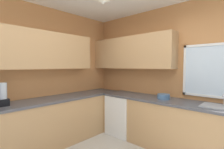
{
  "coord_description": "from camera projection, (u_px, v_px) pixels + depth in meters",
  "views": [
    {
      "loc": [
        1.33,
        -1.3,
        1.51
      ],
      "look_at": [
        -0.56,
        0.76,
        1.36
      ],
      "focal_mm": 26.17,
      "sensor_mm": 36.0,
      "label": 1
    }
  ],
  "objects": [
    {
      "name": "counter_run_left",
      "position": [
        43.0,
        124.0,
        2.98
      ],
      "size": [
        0.65,
        3.44,
        0.89
      ],
      "color": "tan",
      "rests_on": "ground_plane"
    },
    {
      "name": "counter_run_back",
      "position": [
        174.0,
        125.0,
        2.91
      ],
      "size": [
        2.97,
        0.65,
        0.89
      ],
      "color": "tan",
      "rests_on": "ground_plane"
    },
    {
      "name": "dishwasher",
      "position": [
        124.0,
        114.0,
        3.64
      ],
      "size": [
        0.6,
        0.6,
        0.85
      ],
      "primitive_type": "cube",
      "color": "white",
      "rests_on": "ground_plane"
    },
    {
      "name": "blender_appliance",
      "position": [
        3.0,
        96.0,
        2.49
      ],
      "size": [
        0.15,
        0.15,
        0.36
      ],
      "color": "black",
      "rests_on": "counter_run_left"
    },
    {
      "name": "sink_assembly",
      "position": [
        223.0,
        107.0,
        2.4
      ],
      "size": [
        0.56,
        0.4,
        0.19
      ],
      "color": "#9EA0A5",
      "rests_on": "counter_run_back"
    },
    {
      "name": "room_shell",
      "position": [
        96.0,
        44.0,
        2.8
      ],
      "size": [
        3.88,
        3.83,
        2.75
      ],
      "color": "#C6844C",
      "rests_on": "ground_plane"
    },
    {
      "name": "bowl",
      "position": [
        164.0,
        97.0,
        3.02
      ],
      "size": [
        0.23,
        0.23,
        0.09
      ],
      "primitive_type": "cylinder",
      "color": "#4C7099",
      "rests_on": "counter_run_back"
    }
  ]
}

